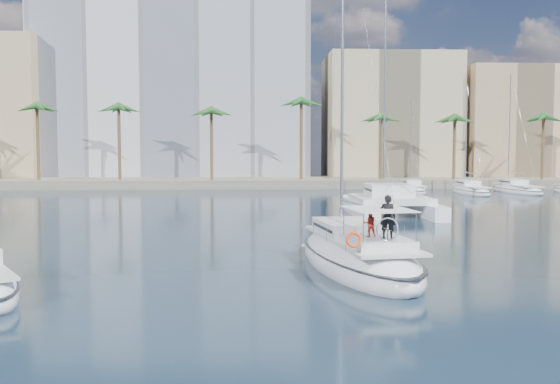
{
  "coord_description": "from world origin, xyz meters",
  "views": [
    {
      "loc": [
        0.07,
        -28.63,
        5.46
      ],
      "look_at": [
        1.47,
        1.5,
        3.35
      ],
      "focal_mm": 40.0,
      "sensor_mm": 36.0,
      "label": 1
    }
  ],
  "objects": [
    {
      "name": "ground",
      "position": [
        0.0,
        0.0,
        0.0
      ],
      "size": [
        160.0,
        160.0,
        0.0
      ],
      "primitive_type": "plane",
      "color": "black",
      "rests_on": "ground"
    },
    {
      "name": "quay",
      "position": [
        0.0,
        61.0,
        0.6
      ],
      "size": [
        120.0,
        14.0,
        1.2
      ],
      "primitive_type": "cube",
      "color": "gray",
      "rests_on": "ground"
    },
    {
      "name": "building_modern",
      "position": [
        -12.0,
        73.0,
        14.0
      ],
      "size": [
        42.0,
        16.0,
        28.0
      ],
      "primitive_type": "cube",
      "color": "silver",
      "rests_on": "ground"
    },
    {
      "name": "building_beige",
      "position": [
        22.0,
        70.0,
        10.0
      ],
      "size": [
        20.0,
        14.0,
        20.0
      ],
      "primitive_type": "cube",
      "color": "tan",
      "rests_on": "ground"
    },
    {
      "name": "building_tan_right",
      "position": [
        42.0,
        68.0,
        9.0
      ],
      "size": [
        18.0,
        12.0,
        18.0
      ],
      "primitive_type": "cube",
      "color": "tan",
      "rests_on": "ground"
    },
    {
      "name": "palm_centre",
      "position": [
        0.0,
        57.0,
        10.28
      ],
      "size": [
        3.6,
        3.6,
        12.3
      ],
      "color": "brown",
      "rests_on": "ground"
    },
    {
      "name": "palm_right",
      "position": [
        34.0,
        57.0,
        10.28
      ],
      "size": [
        3.6,
        3.6,
        12.3
      ],
      "color": "brown",
      "rests_on": "ground"
    },
    {
      "name": "main_sloop",
      "position": [
        4.9,
        -0.74,
        0.56
      ],
      "size": [
        5.74,
        13.14,
        18.85
      ],
      "rotation": [
        0.0,
        0.0,
        0.14
      ],
      "color": "white",
      "rests_on": "ground"
    },
    {
      "name": "catamaran",
      "position": [
        11.52,
        22.5,
        1.17
      ],
      "size": [
        6.5,
        12.86,
        18.6
      ],
      "rotation": [
        0.0,
        0.0,
        0.01
      ],
      "color": "white",
      "rests_on": "ground"
    },
    {
      "name": "seagull",
      "position": [
        2.77,
        3.24,
        0.45
      ],
      "size": [
        1.09,
        0.47,
        0.2
      ],
      "color": "silver",
      "rests_on": "ground"
    },
    {
      "name": "moored_yacht_a",
      "position": [
        20.0,
        47.0,
        0.0
      ],
      "size": [
        3.37,
        9.52,
        11.9
      ],
      "primitive_type": null,
      "rotation": [
        0.0,
        0.0,
        -0.07
      ],
      "color": "white",
      "rests_on": "ground"
    },
    {
      "name": "moored_yacht_b",
      "position": [
        26.5,
        45.0,
        0.0
      ],
      "size": [
        3.32,
        10.83,
        13.72
      ],
      "primitive_type": null,
      "rotation": [
        0.0,
        0.0,
        -0.02
      ],
      "color": "white",
      "rests_on": "ground"
    },
    {
      "name": "moored_yacht_c",
      "position": [
        33.0,
        47.0,
        0.0
      ],
      "size": [
        3.98,
        12.33,
        15.54
      ],
      "primitive_type": null,
      "rotation": [
        0.0,
        0.0,
        0.03
      ],
      "color": "white",
      "rests_on": "ground"
    }
  ]
}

